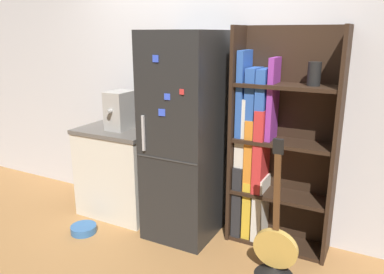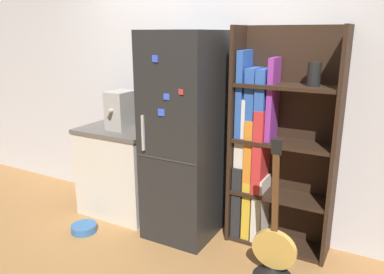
{
  "view_description": "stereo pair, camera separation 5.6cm",
  "coord_description": "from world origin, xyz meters",
  "px_view_note": "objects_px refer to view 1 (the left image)",
  "views": [
    {
      "loc": [
        1.53,
        -2.66,
        1.8
      ],
      "look_at": [
        0.05,
        0.15,
        0.91
      ],
      "focal_mm": 35.0,
      "sensor_mm": 36.0,
      "label": 1
    },
    {
      "loc": [
        1.58,
        -2.64,
        1.8
      ],
      "look_at": [
        0.05,
        0.15,
        0.91
      ],
      "focal_mm": 35.0,
      "sensor_mm": 36.0,
      "label": 2
    }
  ],
  "objects_px": {
    "pet_bowl": "(84,229)",
    "espresso_machine": "(120,110)",
    "guitar": "(275,256)",
    "refrigerator": "(185,137)",
    "bookshelf": "(269,149)"
  },
  "relations": [
    {
      "from": "refrigerator",
      "to": "espresso_machine",
      "type": "xyz_separation_m",
      "value": [
        -0.73,
        0.03,
        0.17
      ]
    },
    {
      "from": "guitar",
      "to": "bookshelf",
      "type": "bearing_deg",
      "value": 115.11
    },
    {
      "from": "espresso_machine",
      "to": "pet_bowl",
      "type": "xyz_separation_m",
      "value": [
        -0.09,
        -0.52,
        -1.04
      ]
    },
    {
      "from": "bookshelf",
      "to": "pet_bowl",
      "type": "height_order",
      "value": "bookshelf"
    },
    {
      "from": "pet_bowl",
      "to": "espresso_machine",
      "type": "bearing_deg",
      "value": 80.37
    },
    {
      "from": "bookshelf",
      "to": "espresso_machine",
      "type": "relative_size",
      "value": 5.04
    },
    {
      "from": "refrigerator",
      "to": "bookshelf",
      "type": "distance_m",
      "value": 0.73
    },
    {
      "from": "bookshelf",
      "to": "espresso_machine",
      "type": "distance_m",
      "value": 1.46
    },
    {
      "from": "espresso_machine",
      "to": "guitar",
      "type": "distance_m",
      "value": 1.92
    },
    {
      "from": "bookshelf",
      "to": "pet_bowl",
      "type": "xyz_separation_m",
      "value": [
        -1.52,
        -0.69,
        -0.81
      ]
    },
    {
      "from": "refrigerator",
      "to": "espresso_machine",
      "type": "relative_size",
      "value": 4.94
    },
    {
      "from": "guitar",
      "to": "pet_bowl",
      "type": "height_order",
      "value": "guitar"
    },
    {
      "from": "refrigerator",
      "to": "bookshelf",
      "type": "xyz_separation_m",
      "value": [
        0.7,
        0.2,
        -0.06
      ]
    },
    {
      "from": "refrigerator",
      "to": "pet_bowl",
      "type": "relative_size",
      "value": 7.72
    },
    {
      "from": "bookshelf",
      "to": "guitar",
      "type": "xyz_separation_m",
      "value": [
        0.23,
        -0.49,
        -0.68
      ]
    }
  ]
}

